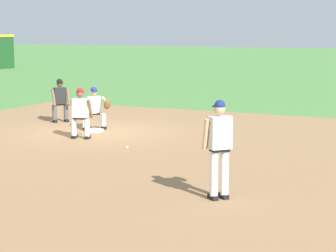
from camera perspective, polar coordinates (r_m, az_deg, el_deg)
The scene contains 8 objects.
ground_plane at distance 20.04m, azimuth -6.35°, elevation -0.52°, with size 160.00×160.00×0.00m, color #518942.
infield_dirt_patch at distance 16.07m, azimuth -2.26°, elevation -2.75°, with size 18.00×18.00×0.01m, color #9E754C.
first_base_bag at distance 20.03m, azimuth -6.35°, elevation -0.40°, with size 0.38×0.38×0.09m, color white.
baseball at distance 17.24m, azimuth -3.60°, elevation -1.86°, with size 0.07×0.07×0.07m, color white.
pitcher at distance 12.08m, azimuth 4.51°, elevation -1.50°, with size 0.85×0.55×1.86m.
first_baseman at distance 20.36m, azimuth -6.36°, elevation 1.70°, with size 0.72×1.09×1.34m.
baserunner at distance 18.78m, azimuth -7.65°, elevation 1.28°, with size 0.52×0.64×1.46m.
umpire at distance 22.15m, azimuth -9.39°, elevation 2.36°, with size 0.68×0.66×1.46m.
Camera 1 is at (-16.90, -10.28, 3.19)m, focal length 70.00 mm.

